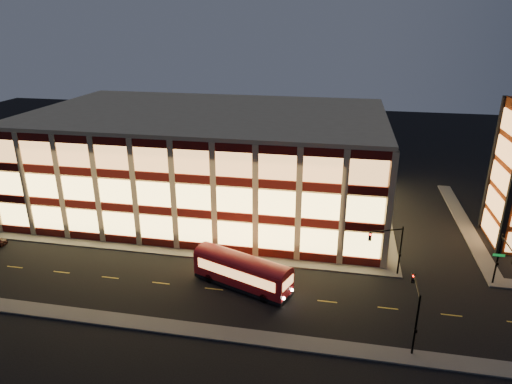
# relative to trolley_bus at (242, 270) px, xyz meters

# --- Properties ---
(ground) EXTENTS (200.00, 200.00, 0.00)m
(ground) POSITION_rel_trolley_bus_xyz_m (-6.88, 4.91, -2.06)
(ground) COLOR black
(ground) RESTS_ON ground
(sidewalk_office_south) EXTENTS (54.00, 2.00, 0.15)m
(sidewalk_office_south) POSITION_rel_trolley_bus_xyz_m (-9.88, 5.91, -1.99)
(sidewalk_office_south) COLOR #514F4C
(sidewalk_office_south) RESTS_ON ground
(sidewalk_office_east) EXTENTS (2.00, 30.00, 0.15)m
(sidewalk_office_east) POSITION_rel_trolley_bus_xyz_m (16.12, 21.91, -1.99)
(sidewalk_office_east) COLOR #514F4C
(sidewalk_office_east) RESTS_ON ground
(sidewalk_tower_west) EXTENTS (2.00, 30.00, 0.15)m
(sidewalk_tower_west) POSITION_rel_trolley_bus_xyz_m (27.12, 21.91, -1.99)
(sidewalk_tower_west) COLOR #514F4C
(sidewalk_tower_west) RESTS_ON ground
(sidewalk_near) EXTENTS (100.00, 2.00, 0.15)m
(sidewalk_near) POSITION_rel_trolley_bus_xyz_m (-6.88, -8.09, -1.99)
(sidewalk_near) COLOR #514F4C
(sidewalk_near) RESTS_ON ground
(office_building) EXTENTS (50.45, 30.45, 14.50)m
(office_building) POSITION_rel_trolley_bus_xyz_m (-9.79, 21.83, 5.19)
(office_building) COLOR tan
(office_building) RESTS_ON ground
(traffic_signal_far) EXTENTS (3.79, 1.87, 6.00)m
(traffic_signal_far) POSITION_rel_trolley_bus_xyz_m (15.33, 5.15, 2.05)
(traffic_signal_far) COLOR black
(traffic_signal_far) RESTS_ON ground
(traffic_signal_right) EXTENTS (1.20, 4.37, 6.00)m
(traffic_signal_right) POSITION_rel_trolley_bus_xyz_m (26.62, 4.29, 2.04)
(traffic_signal_right) COLOR black
(traffic_signal_right) RESTS_ON ground
(traffic_signal_near) EXTENTS (0.32, 4.45, 6.00)m
(traffic_signal_near) POSITION_rel_trolley_bus_xyz_m (16.62, -6.12, 2.06)
(traffic_signal_near) COLOR black
(traffic_signal_near) RESTS_ON ground
(trolley_bus) EXTENTS (11.24, 6.53, 3.72)m
(trolley_bus) POSITION_rel_trolley_bus_xyz_m (0.00, 0.00, 0.00)
(trolley_bus) COLOR #95080E
(trolley_bus) RESTS_ON ground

